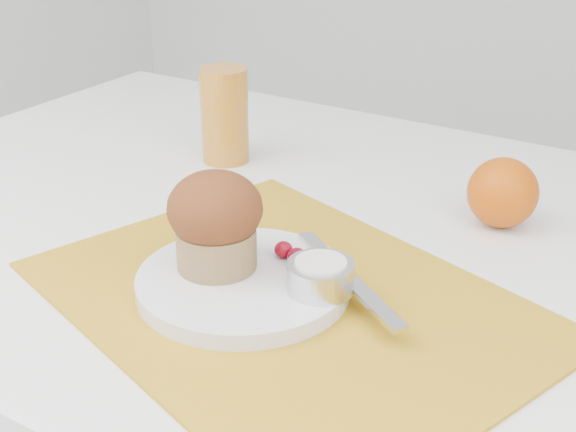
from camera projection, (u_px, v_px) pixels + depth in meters
The scene contains 10 objects.
placemat at pixel (287, 300), 0.75m from camera, with size 0.47×0.34×0.00m, color #C48F1B.
plate at pixel (243, 283), 0.76m from camera, with size 0.20×0.20×0.02m, color silver.
ramekin at pixel (321, 276), 0.73m from camera, with size 0.06×0.06×0.03m, color silver.
cream at pixel (321, 264), 0.72m from camera, with size 0.05×0.05×0.01m, color white.
raspberry_near at pixel (284, 249), 0.78m from camera, with size 0.02×0.02×0.02m, color #5D020C.
raspberry_far at pixel (297, 257), 0.77m from camera, with size 0.02×0.02×0.02m, color #51020F.
butter_knife at pixel (348, 278), 0.75m from camera, with size 0.19×0.02×0.00m, color #BABCC4.
orange at pixel (503, 193), 0.88m from camera, with size 0.08×0.08×0.08m, color #C95207.
juice_glass at pixel (225, 115), 1.05m from camera, with size 0.06×0.06×0.13m, color orange.
muffin at pixel (215, 220), 0.75m from camera, with size 0.09×0.09×0.10m.
Camera 1 is at (0.41, -0.64, 1.14)m, focal length 50.00 mm.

